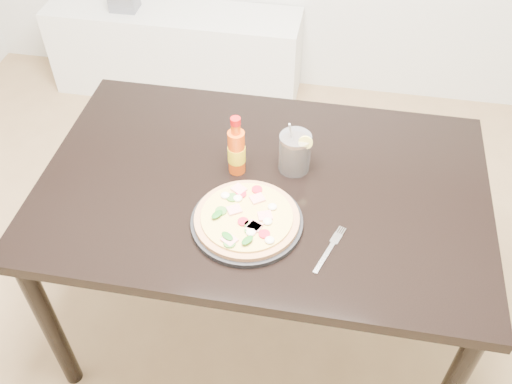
% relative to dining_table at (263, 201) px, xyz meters
% --- Properties ---
extents(room_shell, '(4.50, 4.50, 4.50)m').
position_rel_dining_table_xyz_m(room_shell, '(0.05, -0.61, 0.92)').
color(room_shell, white).
rests_on(room_shell, ground).
extents(dining_table, '(1.40, 0.90, 0.75)m').
position_rel_dining_table_xyz_m(dining_table, '(0.00, 0.00, 0.00)').
color(dining_table, black).
rests_on(dining_table, ground).
extents(plate, '(0.33, 0.33, 0.02)m').
position_rel_dining_table_xyz_m(plate, '(-0.02, -0.18, 0.09)').
color(plate, black).
rests_on(plate, dining_table).
extents(pizza, '(0.31, 0.31, 0.03)m').
position_rel_dining_table_xyz_m(pizza, '(-0.02, -0.18, 0.11)').
color(pizza, tan).
rests_on(pizza, plate).
extents(hot_sauce_bottle, '(0.07, 0.07, 0.21)m').
position_rel_dining_table_xyz_m(hot_sauce_bottle, '(-0.09, 0.04, 0.17)').
color(hot_sauce_bottle, '#E74D0D').
rests_on(hot_sauce_bottle, dining_table).
extents(cola_cup, '(0.10, 0.10, 0.19)m').
position_rel_dining_table_xyz_m(cola_cup, '(0.09, 0.09, 0.15)').
color(cola_cup, black).
rests_on(cola_cup, dining_table).
extents(fork, '(0.08, 0.18, 0.00)m').
position_rel_dining_table_xyz_m(fork, '(0.23, -0.23, 0.09)').
color(fork, silver).
rests_on(fork, dining_table).
extents(media_console, '(1.40, 0.34, 0.50)m').
position_rel_dining_table_xyz_m(media_console, '(-0.75, 1.46, -0.42)').
color(media_console, white).
rests_on(media_console, ground).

